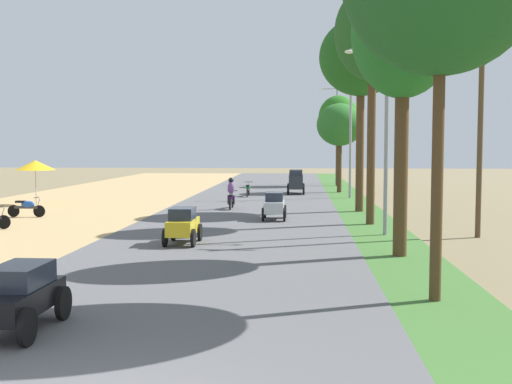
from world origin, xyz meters
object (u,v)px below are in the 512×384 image
Objects in this scene: motorbike_ahead_second at (248,189)px; utility_pole_near at (481,102)px; streetlamp_mid at (351,124)px; car_hatchback_yellow at (183,224)px; vendor_umbrella at (35,165)px; median_tree_second at (403,36)px; median_tree_sixth at (338,118)px; median_tree_fourth at (361,58)px; car_van_charcoal at (296,180)px; streetlamp_far at (337,129)px; parked_motorbike_seventh at (27,207)px; median_tree_third at (373,35)px; median_tree_fifth at (340,125)px; car_hatchback_silver at (274,205)px; motorbike_foreground_rider at (231,194)px; streetlamp_near at (387,125)px; car_sedan_black at (20,295)px.

utility_pole_near is at bearing -60.48° from motorbike_ahead_second.
streetlamp_mid is 21.45m from car_hatchback_yellow.
median_tree_second is (17.95, -15.50, 4.35)m from vendor_umbrella.
motorbike_ahead_second is at bearing 88.47° from car_hatchback_yellow.
median_tree_fourth is at bearing -90.38° from median_tree_sixth.
car_van_charcoal is 1.34× the size of motorbike_ahead_second.
streetlamp_far reaches higher than streetlamp_mid.
median_tree_third reaches higher than parked_motorbike_seventh.
median_tree_second is at bearing -73.82° from motorbike_ahead_second.
car_hatchback_yellow is at bearing -102.41° from median_tree_sixth.
streetlamp_mid reaches higher than car_van_charcoal.
parked_motorbike_seventh is 0.28× the size of median_tree_fifth.
median_tree_fifth is at bearing 74.67° from car_hatchback_yellow.
car_hatchback_silver is 15.51m from car_van_charcoal.
motorbike_ahead_second is at bearing 88.66° from motorbike_foreground_rider.
car_hatchback_silver is (-7.74, 4.56, -4.25)m from utility_pole_near.
parked_motorbike_seventh is 1.00× the size of motorbike_foreground_rider.
streetlamp_near reaches higher than median_tree_fifth.
vendor_umbrella is 1.12× the size of car_sedan_black.
motorbike_foreground_rider is (-6.61, 5.90, -7.17)m from median_tree_third.
streetlamp_near is at bearing -80.10° from car_van_charcoal.
motorbike_ahead_second is at bearing 87.06° from car_sedan_black.
car_hatchback_silver is at bearing -93.19° from car_van_charcoal.
car_van_charcoal is 1.34× the size of motorbike_foreground_rider.
median_tree_sixth is 4.19× the size of motorbike_ahead_second.
motorbike_foreground_rider is (-6.63, 0.58, -6.93)m from median_tree_fourth.
car_van_charcoal is (-3.31, 24.58, -5.63)m from median_tree_second.
vendor_umbrella is 11.53m from motorbike_foreground_rider.
median_tree_fifth is at bearing 47.54° from parked_motorbike_seventh.
car_sedan_black is (-7.81, -35.00, -4.14)m from median_tree_fifth.
car_hatchback_yellow is (1.03, 10.28, 0.01)m from car_sedan_black.
vendor_umbrella is 19.28m from streetlamp_mid.
vendor_umbrella is 13.43m from motorbike_ahead_second.
median_tree_second is 4.31× the size of car_hatchback_silver.
median_tree_sixth is 2.97m from streetlamp_far.
median_tree_third reaches higher than car_sedan_black.
car_hatchback_silver is (-4.17, -4.08, -7.04)m from median_tree_fourth.
streetlamp_near is (18.12, -10.89, 1.85)m from vendor_umbrella.
median_tree_third is 1.19× the size of streetlamp_far.
median_tree_sixth is 0.89× the size of streetlamp_far.
car_hatchback_silver is (-4.35, -27.91, -4.16)m from streetlamp_far.
parked_motorbike_seventh is 20.53m from streetlamp_mid.
median_tree_sixth is (0.14, 20.98, -2.05)m from median_tree_fourth.
median_tree_fourth is 4.32× the size of car_sedan_black.
streetlamp_near is (0.17, 4.61, -2.50)m from median_tree_second.
median_tree_second is at bearing -89.76° from median_tree_third.
car_sedan_black is 33.40m from car_van_charcoal.
median_tree_third is 4.45× the size of car_sedan_black.
streetlamp_mid is at bearing 74.78° from car_sedan_black.
utility_pole_near is (3.43, -29.61, -0.74)m from median_tree_sixth.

